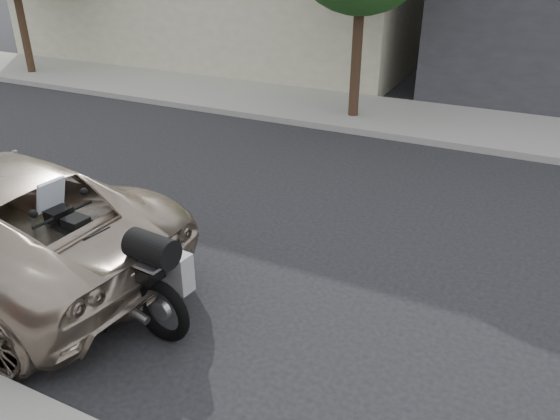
# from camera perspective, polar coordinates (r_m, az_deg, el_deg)

# --- Properties ---
(ground) EXTENTS (120.00, 120.00, 0.00)m
(ground) POSITION_cam_1_polar(r_m,az_deg,el_deg) (7.89, 6.71, -4.27)
(ground) COLOR black
(ground) RESTS_ON ground
(far_sidewalk) EXTENTS (44.00, 3.00, 0.15)m
(far_sidewalk) POSITION_cam_1_polar(r_m,az_deg,el_deg) (13.70, 16.30, 8.71)
(far_sidewalk) COLOR gray
(far_sidewalk) RESTS_ON ground
(motorcycle) EXTENTS (2.50, 0.80, 1.58)m
(motorcycle) POSITION_cam_1_polar(r_m,az_deg,el_deg) (6.47, -16.89, -5.77)
(motorcycle) COLOR black
(motorcycle) RESTS_ON ground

